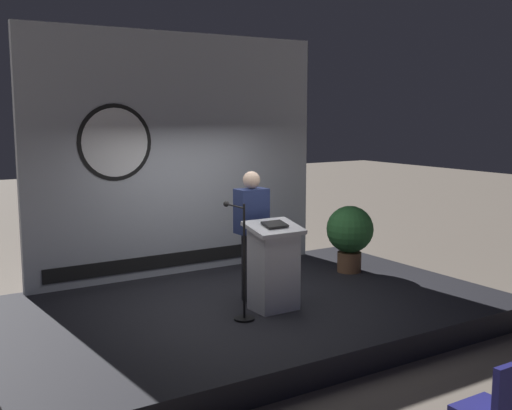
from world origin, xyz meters
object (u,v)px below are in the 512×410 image
at_px(microphone_stand, 242,279).
at_px(potted_plant, 350,233).
at_px(audience_chair_left, 499,407).
at_px(speaker_person, 252,235).
at_px(podium, 274,267).

bearing_deg(microphone_stand, potted_plant, 21.93).
relative_size(potted_plant, audience_chair_left, 1.13).
bearing_deg(microphone_stand, audience_chair_left, -85.64).
distance_m(potted_plant, audience_chair_left, 4.90).
bearing_deg(audience_chair_left, speaker_person, 86.44).
relative_size(microphone_stand, potted_plant, 1.36).
xyz_separation_m(microphone_stand, audience_chair_left, (0.25, -3.32, -0.28)).
xyz_separation_m(podium, microphone_stand, (-0.51, -0.09, -0.06)).
bearing_deg(potted_plant, audience_chair_left, -117.55).
xyz_separation_m(podium, potted_plant, (2.00, 0.92, 0.07)).
height_order(speaker_person, potted_plant, speaker_person).
height_order(podium, speaker_person, speaker_person).
bearing_deg(potted_plant, speaker_person, -167.71).
bearing_deg(speaker_person, potted_plant, 12.29).
bearing_deg(potted_plant, microphone_stand, -158.07).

